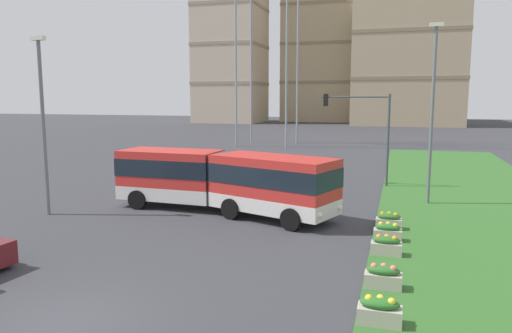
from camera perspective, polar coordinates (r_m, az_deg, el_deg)
ground_plane at (r=14.10m, az=-21.18°, el=-16.58°), size 260.00×260.00×0.00m
grass_median at (r=21.22m, az=27.29°, el=-8.45°), size 10.00×70.00×0.08m
articulated_bus at (r=24.36m, az=-3.88°, el=-1.60°), size 11.86×4.84×3.00m
car_black_sedan at (r=32.89m, az=-9.07°, el=-0.73°), size 4.60×2.49×1.58m
flower_planter_0 at (r=13.16m, az=14.33°, el=-16.08°), size 1.10×0.56×0.74m
flower_planter_1 at (r=15.44m, az=14.71°, el=-12.38°), size 1.10×0.56×0.74m
flower_planter_2 at (r=18.52m, az=15.06°, el=-8.91°), size 1.10×0.56×0.74m
flower_planter_3 at (r=20.31m, az=15.21°, el=-7.40°), size 1.10×0.56×0.74m
flower_planter_4 at (r=22.08m, az=15.34°, el=-6.16°), size 1.10×0.56×0.74m
traffic_light_far_right at (r=32.13m, az=12.72°, el=5.07°), size 4.41×0.28×5.99m
streetlight_left at (r=25.69m, az=-23.75°, el=5.20°), size 0.70×0.28×8.63m
streetlight_median at (r=27.41m, az=20.01°, el=6.54°), size 0.70×0.28×9.58m
apartment_tower_west at (r=115.95m, az=-3.02°, el=17.99°), size 14.41×14.68×51.17m
apartment_tower_westcentre at (r=123.45m, az=8.18°, el=15.70°), size 18.66×17.46×44.32m
apartment_tower_centre at (r=107.45m, az=17.60°, el=14.43°), size 22.11×15.00×36.42m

